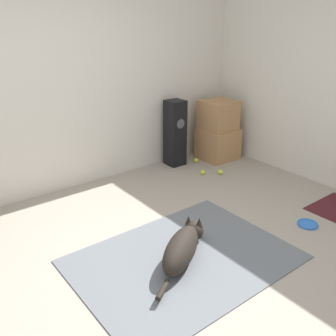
% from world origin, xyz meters
% --- Properties ---
extents(ground_plane, '(12.00, 12.00, 0.00)m').
position_xyz_m(ground_plane, '(0.00, 0.00, 0.00)').
color(ground_plane, '#9E9384').
extents(wall_back, '(8.00, 0.06, 2.55)m').
position_xyz_m(wall_back, '(0.00, 2.10, 1.27)').
color(wall_back, beige).
rests_on(wall_back, ground_plane).
extents(area_rug, '(1.86, 1.37, 0.01)m').
position_xyz_m(area_rug, '(0.17, 0.07, 0.00)').
color(area_rug, slate).
rests_on(area_rug, ground_plane).
extents(dog, '(0.89, 0.61, 0.28)m').
position_xyz_m(dog, '(0.16, 0.07, 0.14)').
color(dog, black).
rests_on(dog, area_rug).
extents(frisbee, '(0.21, 0.21, 0.03)m').
position_xyz_m(frisbee, '(1.54, -0.26, 0.01)').
color(frisbee, blue).
rests_on(frisbee, ground_plane).
extents(cardboard_box_lower, '(0.51, 0.49, 0.45)m').
position_xyz_m(cardboard_box_lower, '(2.18, 1.68, 0.22)').
color(cardboard_box_lower, '#A87A4C').
rests_on(cardboard_box_lower, ground_plane).
extents(cardboard_box_upper, '(0.46, 0.44, 0.41)m').
position_xyz_m(cardboard_box_upper, '(2.17, 1.69, 0.65)').
color(cardboard_box_upper, '#A87A4C').
rests_on(cardboard_box_upper, cardboard_box_lower).
extents(floor_speaker, '(0.24, 0.24, 0.92)m').
position_xyz_m(floor_speaker, '(1.52, 1.88, 0.46)').
color(floor_speaker, black).
rests_on(floor_speaker, ground_plane).
extents(tennis_ball_by_boxes, '(0.07, 0.07, 0.07)m').
position_xyz_m(tennis_ball_by_boxes, '(1.58, 1.35, 0.03)').
color(tennis_ball_by_boxes, '#C6E033').
rests_on(tennis_ball_by_boxes, ground_plane).
extents(tennis_ball_near_speaker, '(0.07, 0.07, 0.07)m').
position_xyz_m(tennis_ball_near_speaker, '(1.81, 1.74, 0.03)').
color(tennis_ball_near_speaker, '#C6E033').
rests_on(tennis_ball_near_speaker, ground_plane).
extents(tennis_ball_loose_on_carpet, '(0.07, 0.07, 0.07)m').
position_xyz_m(tennis_ball_loose_on_carpet, '(1.77, 1.21, 0.03)').
color(tennis_ball_loose_on_carpet, '#C6E033').
rests_on(tennis_ball_loose_on_carpet, ground_plane).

